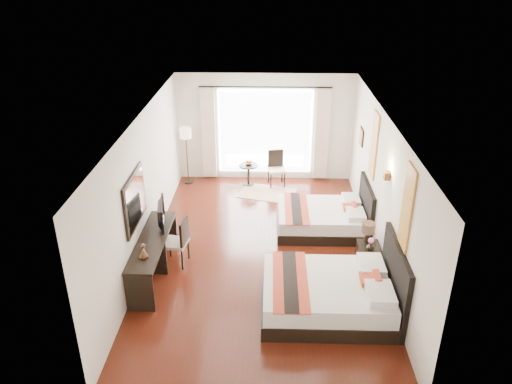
{
  "coord_description": "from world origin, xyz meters",
  "views": [
    {
      "loc": [
        0.14,
        -8.52,
        5.42
      ],
      "look_at": [
        -0.13,
        0.49,
        1.12
      ],
      "focal_mm": 35.0,
      "sensor_mm": 36.0,
      "label": 1
    }
  ],
  "objects_px": {
    "television": "(158,213)",
    "side_table": "(249,175)",
    "table_lamp": "(368,229)",
    "nightstand": "(368,256)",
    "floor_lamp": "(186,137)",
    "bed_far": "(325,218)",
    "bed_near": "(332,294)",
    "console_desk": "(154,257)",
    "desk_chair": "(177,250)",
    "window_chair": "(276,175)",
    "vase": "(371,246)",
    "fruit_bowl": "(249,163)"
  },
  "relations": [
    {
      "from": "television",
      "to": "side_table",
      "type": "bearing_deg",
      "value": -33.97
    },
    {
      "from": "bed_near",
      "to": "side_table",
      "type": "xyz_separation_m",
      "value": [
        -1.62,
        5.02,
        -0.04
      ]
    },
    {
      "from": "television",
      "to": "side_table",
      "type": "height_order",
      "value": "television"
    },
    {
      "from": "table_lamp",
      "to": "floor_lamp",
      "type": "relative_size",
      "value": 0.27
    },
    {
      "from": "fruit_bowl",
      "to": "television",
      "type": "bearing_deg",
      "value": -113.73
    },
    {
      "from": "bed_far",
      "to": "desk_chair",
      "type": "bearing_deg",
      "value": -154.59
    },
    {
      "from": "bed_near",
      "to": "vase",
      "type": "bearing_deg",
      "value": 54.54
    },
    {
      "from": "bed_far",
      "to": "table_lamp",
      "type": "bearing_deg",
      "value": -63.79
    },
    {
      "from": "desk_chair",
      "to": "nightstand",
      "type": "bearing_deg",
      "value": -171.23
    },
    {
      "from": "bed_far",
      "to": "window_chair",
      "type": "xyz_separation_m",
      "value": [
        -1.03,
        2.3,
        -0.01
      ]
    },
    {
      "from": "bed_far",
      "to": "nightstand",
      "type": "distance_m",
      "value": 1.6
    },
    {
      "from": "bed_far",
      "to": "console_desk",
      "type": "distance_m",
      "value": 3.78
    },
    {
      "from": "table_lamp",
      "to": "window_chair",
      "type": "xyz_separation_m",
      "value": [
        -1.69,
        3.64,
        -0.49
      ]
    },
    {
      "from": "console_desk",
      "to": "bed_near",
      "type": "bearing_deg",
      "value": -16.45
    },
    {
      "from": "nightstand",
      "to": "window_chair",
      "type": "height_order",
      "value": "window_chair"
    },
    {
      "from": "nightstand",
      "to": "vase",
      "type": "height_order",
      "value": "vase"
    },
    {
      "from": "nightstand",
      "to": "desk_chair",
      "type": "bearing_deg",
      "value": 179.43
    },
    {
      "from": "fruit_bowl",
      "to": "window_chair",
      "type": "distance_m",
      "value": 0.78
    },
    {
      "from": "desk_chair",
      "to": "window_chair",
      "type": "distance_m",
      "value": 4.19
    },
    {
      "from": "nightstand",
      "to": "table_lamp",
      "type": "relative_size",
      "value": 1.25
    },
    {
      "from": "bed_near",
      "to": "table_lamp",
      "type": "height_order",
      "value": "bed_near"
    },
    {
      "from": "console_desk",
      "to": "window_chair",
      "type": "relative_size",
      "value": 2.41
    },
    {
      "from": "bed_near",
      "to": "window_chair",
      "type": "height_order",
      "value": "bed_near"
    },
    {
      "from": "table_lamp",
      "to": "nightstand",
      "type": "bearing_deg",
      "value": -75.92
    },
    {
      "from": "bed_near",
      "to": "window_chair",
      "type": "xyz_separation_m",
      "value": [
        -0.89,
        5.03,
        -0.04
      ]
    },
    {
      "from": "console_desk",
      "to": "vase",
      "type": "bearing_deg",
      "value": 2.81
    },
    {
      "from": "console_desk",
      "to": "nightstand",
      "type": "bearing_deg",
      "value": 4.9
    },
    {
      "from": "console_desk",
      "to": "desk_chair",
      "type": "height_order",
      "value": "desk_chair"
    },
    {
      "from": "desk_chair",
      "to": "floor_lamp",
      "type": "bearing_deg",
      "value": -75.11
    },
    {
      "from": "bed_far",
      "to": "console_desk",
      "type": "height_order",
      "value": "bed_far"
    },
    {
      "from": "nightstand",
      "to": "window_chair",
      "type": "distance_m",
      "value": 4.12
    },
    {
      "from": "bed_far",
      "to": "side_table",
      "type": "bearing_deg",
      "value": 127.51
    },
    {
      "from": "table_lamp",
      "to": "television",
      "type": "relative_size",
      "value": 0.49
    },
    {
      "from": "bed_far",
      "to": "vase",
      "type": "height_order",
      "value": "bed_far"
    },
    {
      "from": "nightstand",
      "to": "floor_lamp",
      "type": "xyz_separation_m",
      "value": [
        -4.02,
        3.82,
        1.03
      ]
    },
    {
      "from": "floor_lamp",
      "to": "window_chair",
      "type": "height_order",
      "value": "floor_lamp"
    },
    {
      "from": "nightstand",
      "to": "desk_chair",
      "type": "xyz_separation_m",
      "value": [
        -3.66,
        0.04,
        0.05
      ]
    },
    {
      "from": "desk_chair",
      "to": "console_desk",
      "type": "bearing_deg",
      "value": 56.17
    },
    {
      "from": "vase",
      "to": "fruit_bowl",
      "type": "distance_m",
      "value": 4.6
    },
    {
      "from": "bed_far",
      "to": "floor_lamp",
      "type": "distance_m",
      "value": 4.21
    },
    {
      "from": "console_desk",
      "to": "television",
      "type": "xyz_separation_m",
      "value": [
        0.02,
        0.55,
        0.61
      ]
    },
    {
      "from": "nightstand",
      "to": "console_desk",
      "type": "height_order",
      "value": "console_desk"
    },
    {
      "from": "floor_lamp",
      "to": "bed_far",
      "type": "bearing_deg",
      "value": -35.4
    },
    {
      "from": "desk_chair",
      "to": "floor_lamp",
      "type": "relative_size",
      "value": 0.64
    },
    {
      "from": "table_lamp",
      "to": "television",
      "type": "bearing_deg",
      "value": 178.61
    },
    {
      "from": "nightstand",
      "to": "side_table",
      "type": "relative_size",
      "value": 0.9
    },
    {
      "from": "table_lamp",
      "to": "window_chair",
      "type": "relative_size",
      "value": 0.44
    },
    {
      "from": "bed_far",
      "to": "side_table",
      "type": "relative_size",
      "value": 3.46
    },
    {
      "from": "window_chair",
      "to": "console_desk",
      "type": "bearing_deg",
      "value": -39.12
    },
    {
      "from": "vase",
      "to": "console_desk",
      "type": "distance_m",
      "value": 4.01
    }
  ]
}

